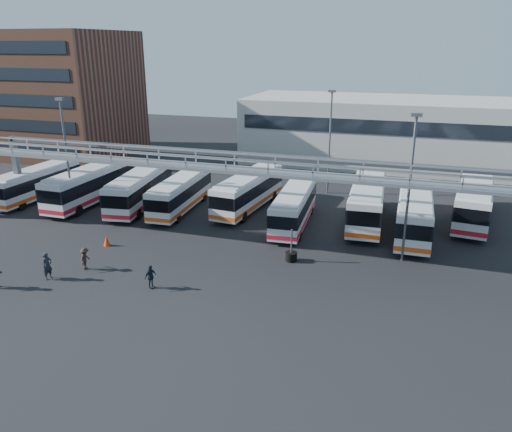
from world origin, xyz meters
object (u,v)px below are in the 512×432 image
(bus_6, at_px, (367,201))
(cone_right, at_px, (107,241))
(bus_3, at_px, (180,193))
(pedestrian_d, at_px, (151,277))
(bus_0, at_px, (36,182))
(bus_5, at_px, (294,206))
(bus_2, at_px, (140,188))
(bus_8, at_px, (474,200))
(tire_stack, at_px, (291,256))
(light_pole_mid, at_px, (410,181))
(pedestrian_a, at_px, (47,266))
(pedestrian_c, at_px, (85,259))
(bus_7, at_px, (414,212))
(bus_1, at_px, (90,184))
(light_pole_back, at_px, (330,137))
(light_pole_left, at_px, (66,152))
(bus_4, at_px, (248,190))

(bus_6, height_order, cone_right, bus_6)
(bus_3, relative_size, pedestrian_d, 6.61)
(bus_0, height_order, bus_5, bus_0)
(bus_2, bearing_deg, bus_8, 1.73)
(tire_stack, bearing_deg, bus_8, 45.08)
(light_pole_mid, xyz_separation_m, pedestrian_a, (-21.58, -10.07, -4.82))
(pedestrian_a, distance_m, pedestrian_c, 2.42)
(bus_7, relative_size, tire_stack, 4.71)
(light_pole_mid, xyz_separation_m, bus_8, (5.28, 10.19, -3.80))
(bus_8, relative_size, tire_stack, 4.99)
(bus_1, bearing_deg, pedestrian_a, -63.81)
(bus_5, height_order, bus_7, bus_7)
(pedestrian_c, bearing_deg, tire_stack, -77.29)
(bus_5, distance_m, pedestrian_d, 14.86)
(light_pole_back, xyz_separation_m, bus_1, (-20.69, -10.40, -3.84))
(light_pole_left, height_order, pedestrian_c, light_pole_left)
(pedestrian_d, bearing_deg, bus_8, -28.48)
(bus_5, bearing_deg, pedestrian_d, -116.36)
(light_pole_mid, bearing_deg, bus_6, 114.37)
(light_pole_left, distance_m, bus_6, 25.78)
(bus_2, distance_m, pedestrian_c, 13.63)
(light_pole_back, relative_size, bus_1, 0.91)
(bus_3, distance_m, bus_7, 20.20)
(bus_1, distance_m, bus_2, 5.05)
(bus_8, xyz_separation_m, cone_right, (-26.52, -14.27, -1.53))
(bus_8, relative_size, pedestrian_a, 6.48)
(cone_right, bearing_deg, bus_7, 23.68)
(bus_2, height_order, bus_4, bus_2)
(bus_4, bearing_deg, pedestrian_a, -107.90)
(pedestrian_d, height_order, tire_stack, tire_stack)
(bus_0, xyz_separation_m, bus_4, (20.53, 3.35, 0.09))
(bus_2, xyz_separation_m, tire_stack, (16.28, -7.53, -1.42))
(bus_7, relative_size, pedestrian_a, 6.11)
(bus_1, distance_m, cone_right, 11.53)
(bus_7, relative_size, cone_right, 14.00)
(light_pole_mid, height_order, cone_right, light_pole_mid)
(light_pole_back, relative_size, pedestrian_a, 5.66)
(light_pole_back, xyz_separation_m, bus_2, (-15.65, -9.97, -3.91))
(pedestrian_a, distance_m, pedestrian_d, 6.99)
(light_pole_left, xyz_separation_m, bus_2, (4.35, 4.03, -3.91))
(bus_1, height_order, bus_7, bus_1)
(bus_3, relative_size, bus_6, 0.88)
(light_pole_left, xyz_separation_m, pedestrian_a, (6.42, -11.07, -4.82))
(bus_7, distance_m, tire_stack, 11.34)
(bus_4, relative_size, bus_7, 0.99)
(bus_2, relative_size, bus_5, 1.09)
(cone_right, bearing_deg, light_pole_mid, 10.89)
(bus_2, height_order, bus_7, bus_7)
(light_pole_left, xyz_separation_m, bus_7, (28.55, 4.47, -3.88))
(bus_7, bearing_deg, bus_6, 154.79)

